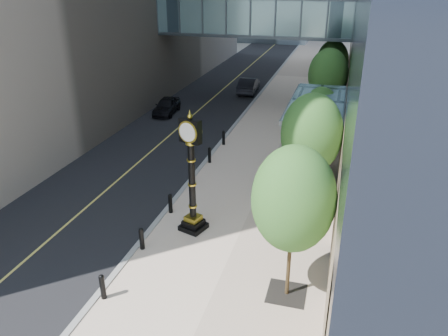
{
  "coord_description": "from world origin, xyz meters",
  "views": [
    {
      "loc": [
        4.8,
        -9.81,
        10.73
      ],
      "look_at": [
        -0.01,
        7.43,
        2.74
      ],
      "focal_mm": 35.0,
      "sensor_mm": 36.0,
      "label": 1
    }
  ],
  "objects_px": {
    "street_clock": "(192,182)",
    "car_near": "(167,106)",
    "pedestrian": "(295,208)",
    "car_far": "(249,85)"
  },
  "relations": [
    {
      "from": "pedestrian",
      "to": "car_near",
      "type": "bearing_deg",
      "value": -29.17
    },
    {
      "from": "street_clock",
      "to": "car_far",
      "type": "xyz_separation_m",
      "value": [
        -3.07,
        25.22,
        -1.67
      ]
    },
    {
      "from": "car_near",
      "to": "car_far",
      "type": "xyz_separation_m",
      "value": [
        5.05,
        8.65,
        0.08
      ]
    },
    {
      "from": "street_clock",
      "to": "car_far",
      "type": "height_order",
      "value": "street_clock"
    },
    {
      "from": "car_far",
      "to": "pedestrian",
      "type": "bearing_deg",
      "value": 105.01
    },
    {
      "from": "street_clock",
      "to": "car_near",
      "type": "relative_size",
      "value": 1.4
    },
    {
      "from": "pedestrian",
      "to": "car_near",
      "type": "relative_size",
      "value": 0.39
    },
    {
      "from": "street_clock",
      "to": "car_near",
      "type": "distance_m",
      "value": 18.54
    },
    {
      "from": "street_clock",
      "to": "pedestrian",
      "type": "height_order",
      "value": "street_clock"
    },
    {
      "from": "street_clock",
      "to": "car_near",
      "type": "height_order",
      "value": "street_clock"
    }
  ]
}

